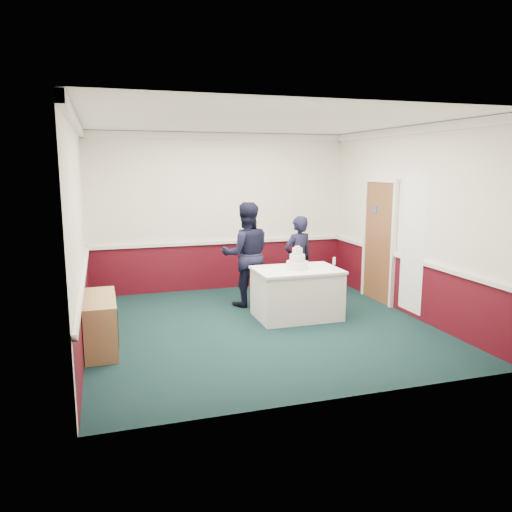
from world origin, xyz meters
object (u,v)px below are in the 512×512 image
object	(u,v)px
champagne_flute	(334,262)
person_man	(246,254)
wedding_cake	(297,262)
cake_table	(297,293)
person_woman	(298,259)
cake_knife	(300,271)
sideboard	(101,323)

from	to	relation	value
champagne_flute	person_man	distance (m)	1.61
wedding_cake	champagne_flute	xyz separation A→B (m)	(0.50, -0.28, 0.03)
champagne_flute	cake_table	bearing A→B (deg)	150.75
person_man	champagne_flute	bearing A→B (deg)	137.54
champagne_flute	wedding_cake	bearing A→B (deg)	150.75
person_woman	person_man	bearing A→B (deg)	-18.23
person_man	cake_knife	bearing A→B (deg)	121.53
person_woman	cake_knife	bearing A→B (deg)	55.13
sideboard	champagne_flute	distance (m)	3.53
person_man	wedding_cake	bearing A→B (deg)	127.55
sideboard	person_woman	distance (m)	3.64
cake_knife	champagne_flute	size ratio (longest dim) A/B	1.07
sideboard	wedding_cake	distance (m)	3.07
cake_table	cake_knife	size ratio (longest dim) A/B	6.00
sideboard	champagne_flute	size ratio (longest dim) A/B	5.85
cake_knife	person_woman	xyz separation A→B (m)	(0.39, 1.06, -0.03)
sideboard	person_woman	xyz separation A→B (m)	(3.34, 1.40, 0.42)
person_man	sideboard	bearing A→B (deg)	37.16
wedding_cake	person_woman	bearing A→B (deg)	67.03
sideboard	cake_table	distance (m)	3.02
wedding_cake	cake_knife	bearing A→B (deg)	-98.53
person_man	person_woman	size ratio (longest dim) A/B	1.17
cake_knife	champagne_flute	bearing A→B (deg)	-25.38
sideboard	cake_knife	xyz separation A→B (m)	(2.95, 0.34, 0.44)
sideboard	person_man	size ratio (longest dim) A/B	0.67
wedding_cake	person_man	xyz separation A→B (m)	(-0.57, 0.92, -0.01)
wedding_cake	person_man	bearing A→B (deg)	121.61
wedding_cake	person_man	size ratio (longest dim) A/B	0.20
person_man	cake_table	bearing A→B (deg)	127.55
wedding_cake	cake_table	bearing A→B (deg)	-90.00
cake_table	champagne_flute	size ratio (longest dim) A/B	6.44
sideboard	person_man	world-z (taller)	person_man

